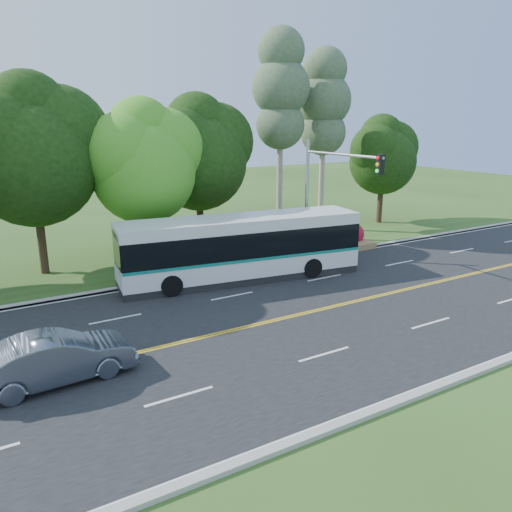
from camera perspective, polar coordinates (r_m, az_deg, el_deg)
ground at (r=21.06m, az=2.96°, el=-7.20°), size 120.00×120.00×0.00m
road at (r=21.06m, az=2.96°, el=-7.18°), size 60.00×14.00×0.02m
curb_north at (r=26.92m, az=-5.45°, el=-1.99°), size 60.00×0.30×0.15m
curb_south at (r=16.19m, az=17.55°, el=-15.04°), size 60.00×0.30×0.15m
grass_verge at (r=28.54m, az=-7.04°, el=-1.08°), size 60.00×4.00×0.10m
lane_markings at (r=21.00m, az=2.75°, el=-7.20°), size 57.60×13.82×0.00m
tree_row at (r=28.89m, az=-19.69°, el=11.83°), size 44.70×9.10×13.84m
bougainvillea_hedge at (r=31.13m, az=5.75°, el=1.62°), size 9.50×2.25×1.50m
traffic_signal at (r=27.86m, az=8.18°, el=8.20°), size 0.42×6.10×7.00m
transit_bus at (r=25.68m, az=-1.71°, el=0.85°), size 12.75×4.39×3.27m
sedan at (r=17.21m, az=-21.85°, el=-10.80°), size 4.90×1.97×1.58m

